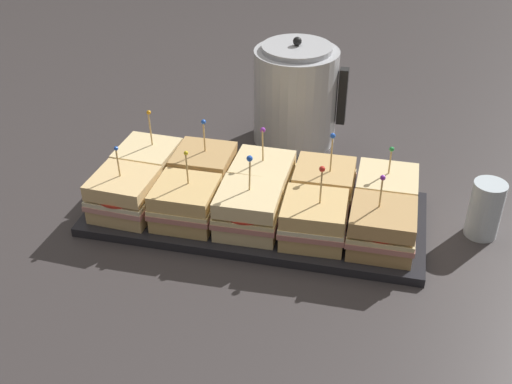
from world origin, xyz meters
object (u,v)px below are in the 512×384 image
object	(u,v)px
sandwich_front_far_right	(382,229)
drinking_glass	(485,209)
sandwich_front_far_left	(124,195)
serving_platter	(256,214)
sandwich_back_center	(263,178)
sandwich_front_center	(249,211)
sandwich_back_far_right	(386,192)
sandwich_front_left	(186,203)
kettle_steel	(296,95)
sandwich_back_right	(324,185)
sandwich_back_left	(204,170)
sandwich_front_right	(314,220)
sandwich_back_far_left	(148,163)

from	to	relation	value
sandwich_front_far_right	drinking_glass	distance (m)	0.22
sandwich_front_far_left	sandwich_front_far_right	xyz separation A→B (m)	(0.50, 0.00, -0.00)
serving_platter	sandwich_back_center	size ratio (longest dim) A/B	4.28
sandwich_front_center	sandwich_back_far_right	world-z (taller)	sandwich_front_center
sandwich_front_left	kettle_steel	bearing A→B (deg)	71.11
sandwich_front_left	drinking_glass	size ratio (longest dim) A/B	1.30
sandwich_front_left	drinking_glass	bearing A→B (deg)	10.79
sandwich_front_center	sandwich_back_far_right	bearing A→B (deg)	26.84
serving_platter	drinking_glass	size ratio (longest dim) A/B	5.75
sandwich_back_center	sandwich_back_right	xyz separation A→B (m)	(0.13, 0.00, 0.00)
sandwich_front_left	sandwich_back_left	bearing A→B (deg)	90.38
sandwich_front_right	sandwich_back_far_right	world-z (taller)	sandwich_front_right
sandwich_front_center	drinking_glass	world-z (taller)	sandwich_front_center
sandwich_back_far_left	sandwich_front_left	bearing A→B (deg)	-45.23
kettle_steel	sandwich_front_left	bearing A→B (deg)	-108.89
sandwich_front_right	sandwich_back_left	bearing A→B (deg)	153.47
sandwich_back_left	sandwich_front_far_right	bearing A→B (deg)	-18.61
sandwich_back_far_right	sandwich_front_center	bearing A→B (deg)	-153.16
sandwich_front_far_left	sandwich_back_right	xyz separation A→B (m)	(0.37, 0.13, -0.00)
sandwich_front_far_right	sandwich_back_left	size ratio (longest dim) A/B	0.97
sandwich_front_left	sandwich_back_far_right	size ratio (longest dim) A/B	1.09
serving_platter	sandwich_front_center	xyz separation A→B (m)	(0.00, -0.06, 0.05)
sandwich_back_left	serving_platter	bearing A→B (deg)	-26.35
sandwich_back_left	drinking_glass	world-z (taller)	sandwich_back_left
sandwich_front_center	sandwich_back_far_left	distance (m)	0.28
sandwich_front_far_left	kettle_steel	size ratio (longest dim) A/B	0.58
serving_platter	sandwich_back_right	world-z (taller)	sandwich_back_right
sandwich_back_left	sandwich_back_right	distance (m)	0.25
sandwich_front_far_left	sandwich_back_center	world-z (taller)	sandwich_back_center
sandwich_front_center	sandwich_front_far_right	distance (m)	0.25
sandwich_back_far_right	drinking_glass	bearing A→B (deg)	-5.73
sandwich_back_left	sandwich_front_center	bearing A→B (deg)	-44.38
sandwich_back_center	drinking_glass	world-z (taller)	sandwich_back_center
sandwich_front_far_left	sandwich_back_far_right	world-z (taller)	sandwich_front_far_left
sandwich_front_far_left	sandwich_front_left	size ratio (longest dim) A/B	0.98
sandwich_front_far_left	sandwich_front_center	distance (m)	0.25
sandwich_front_far_left	sandwich_front_left	xyz separation A→B (m)	(0.12, 0.00, -0.00)
kettle_steel	drinking_glass	xyz separation A→B (m)	(0.42, -0.30, -0.06)
sandwich_front_center	sandwich_back_left	bearing A→B (deg)	135.62
sandwich_back_far_left	sandwich_back_center	size ratio (longest dim) A/B	1.03
sandwich_front_left	sandwich_back_right	xyz separation A→B (m)	(0.25, 0.12, 0.00)
sandwich_back_left	sandwich_back_right	xyz separation A→B (m)	(0.25, -0.00, -0.00)
serving_platter	sandwich_back_left	bearing A→B (deg)	153.65
sandwich_back_far_right	kettle_steel	bearing A→B (deg)	129.29
sandwich_back_left	sandwich_back_center	distance (m)	0.12
sandwich_back_right	drinking_glass	world-z (taller)	sandwich_back_right
sandwich_front_far_left	sandwich_back_center	xyz separation A→B (m)	(0.25, 0.13, -0.00)
sandwich_front_center	sandwich_back_right	size ratio (longest dim) A/B	0.95
sandwich_front_center	drinking_glass	bearing A→B (deg)	13.77
drinking_glass	sandwich_front_far_left	bearing A→B (deg)	-170.98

